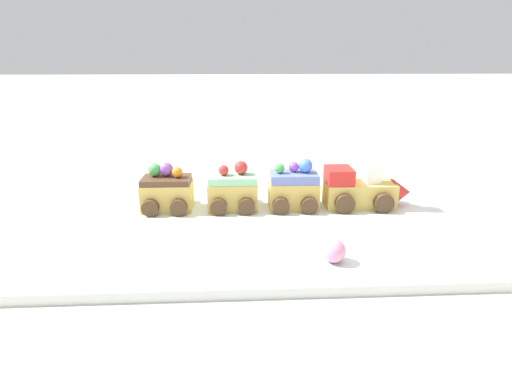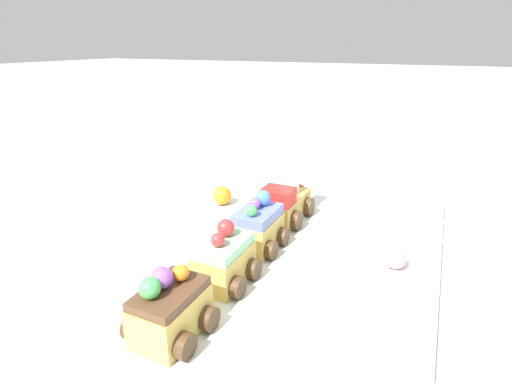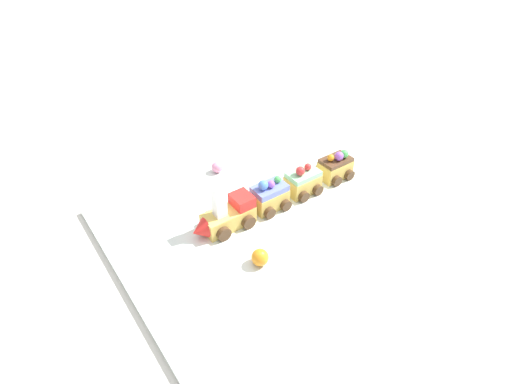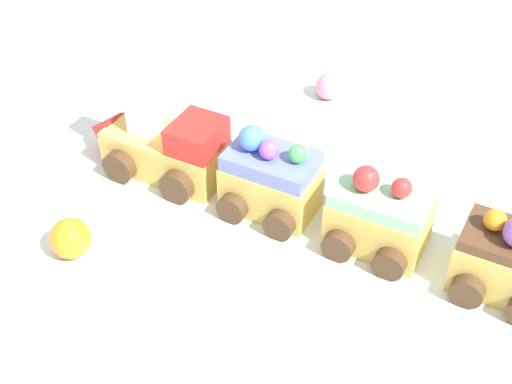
% 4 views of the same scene
% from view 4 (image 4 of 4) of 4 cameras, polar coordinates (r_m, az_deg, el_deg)
% --- Properties ---
extents(ground_plane, '(10.00, 10.00, 0.00)m').
position_cam_4_polar(ground_plane, '(0.57, 2.35, -3.70)').
color(ground_plane, beige).
extents(display_board, '(0.69, 0.47, 0.01)m').
position_cam_4_polar(display_board, '(0.56, 2.37, -3.26)').
color(display_board, silver).
rests_on(display_board, ground_plane).
extents(cake_train_locomotive, '(0.13, 0.07, 0.10)m').
position_cam_4_polar(cake_train_locomotive, '(0.60, -7.89, 3.85)').
color(cake_train_locomotive, '#E0BC56').
rests_on(cake_train_locomotive, display_board).
extents(cake_car_blueberry, '(0.07, 0.07, 0.07)m').
position_cam_4_polar(cake_car_blueberry, '(0.56, 1.18, 0.92)').
color(cake_car_blueberry, '#E0BC56').
rests_on(cake_car_blueberry, display_board).
extents(cake_car_mint, '(0.07, 0.07, 0.07)m').
position_cam_4_polar(cake_car_mint, '(0.54, 9.78, -2.06)').
color(cake_car_mint, '#E0BC56').
rests_on(cake_car_mint, display_board).
extents(cake_car_chocolate, '(0.07, 0.07, 0.07)m').
position_cam_4_polar(cake_car_chocolate, '(0.53, 19.64, -5.26)').
color(cake_car_chocolate, '#E0BC56').
rests_on(cake_car_chocolate, display_board).
extents(gumball_pink, '(0.03, 0.03, 0.03)m').
position_cam_4_polar(gumball_pink, '(0.70, 5.86, 8.42)').
color(gumball_pink, pink).
rests_on(gumball_pink, display_board).
extents(gumball_orange, '(0.03, 0.03, 0.03)m').
position_cam_4_polar(gumball_orange, '(0.54, -14.60, -3.60)').
color(gumball_orange, orange).
rests_on(gumball_orange, display_board).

